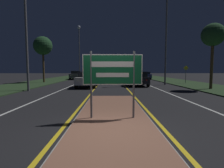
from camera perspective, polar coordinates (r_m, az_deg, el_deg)
ground_plane at (r=4.98m, az=0.34°, el=-15.40°), size 160.00×160.00×0.00m
median_island at (r=6.01m, az=0.16°, el=-11.44°), size 2.56×9.96×0.10m
verge_left at (r=26.47m, az=-21.48°, el=0.75°), size 5.00×100.00×0.08m
verge_right at (r=26.53m, az=20.54°, el=0.78°), size 5.00×100.00×0.08m
centre_line_yellow_left at (r=29.76m, az=-3.31°, el=1.40°), size 0.12×70.00×0.01m
centre_line_yellow_right at (r=29.77m, az=2.35°, el=1.40°), size 0.12×70.00×0.01m
lane_line_white_left at (r=30.01m, az=-8.53°, el=1.38°), size 0.12×70.00×0.01m
lane_line_white_right at (r=30.04m, az=7.56°, el=1.39°), size 0.12×70.00×0.01m
edge_line_white_left at (r=30.57m, az=-14.11°, el=1.35°), size 0.10×70.00×0.01m
edge_line_white_right at (r=30.61m, az=13.13°, el=1.37°), size 0.10×70.00×0.01m
highway_sign at (r=5.77m, az=0.17°, el=3.86°), size 1.97×0.07×2.22m
streetlight_left_near at (r=16.02m, az=-26.39°, el=19.17°), size 0.58×0.58×8.57m
streetlight_left_far at (r=36.13m, az=-10.67°, el=12.98°), size 0.59×0.59×10.36m
streetlight_right_near at (r=21.17m, az=17.35°, el=18.47°), size 0.49×0.49×11.26m
car_receding_0 at (r=18.68m, az=8.23°, el=1.82°), size 2.03×4.10×1.52m
car_receding_1 at (r=31.92m, az=10.42°, el=2.86°), size 2.03×4.26×1.35m
car_approaching_0 at (r=17.16m, az=-8.14°, el=1.61°), size 1.86×4.05×1.52m
car_approaching_1 at (r=31.49m, az=-11.46°, el=2.93°), size 1.97×4.18×1.51m
warning_sign at (r=23.09m, az=22.96°, el=3.48°), size 0.60×0.06×2.14m
roadside_palm_left at (r=24.66m, az=-21.64°, el=11.44°), size 2.37×2.37×5.90m
roadside_palm_right at (r=17.40m, az=30.12°, el=13.47°), size 1.90×1.90×5.51m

